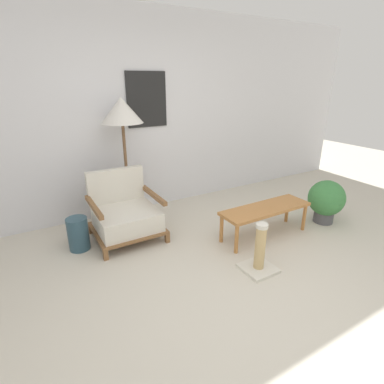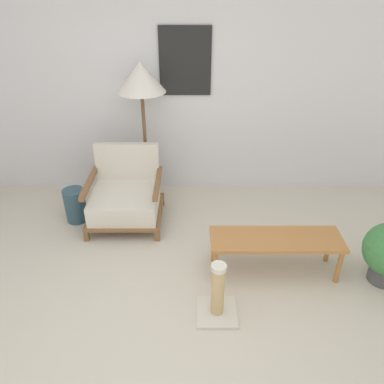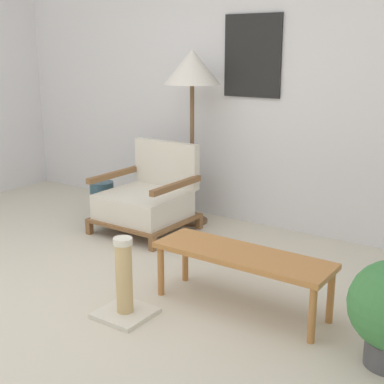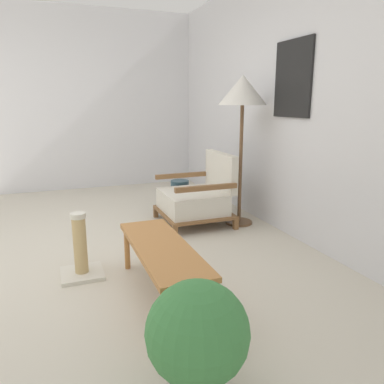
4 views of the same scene
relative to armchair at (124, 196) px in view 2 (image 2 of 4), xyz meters
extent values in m
plane|color=beige|center=(0.52, -1.72, -0.30)|extent=(14.00, 14.00, 0.00)
cube|color=silver|center=(0.52, 0.77, 1.05)|extent=(8.00, 0.06, 2.70)
cube|color=black|center=(0.64, 0.72, 1.25)|extent=(0.56, 0.02, 0.72)
cube|color=brown|center=(-0.36, -0.38, -0.24)|extent=(0.05, 0.05, 0.11)
cube|color=brown|center=(0.36, -0.38, -0.24)|extent=(0.05, 0.05, 0.11)
cube|color=brown|center=(-0.36, 0.30, -0.24)|extent=(0.05, 0.05, 0.11)
cube|color=brown|center=(0.36, 0.30, -0.24)|extent=(0.05, 0.05, 0.11)
cube|color=brown|center=(0.00, -0.04, -0.17)|extent=(0.78, 0.74, 0.03)
cube|color=silver|center=(0.00, -0.06, -0.04)|extent=(0.70, 0.64, 0.22)
cube|color=silver|center=(0.00, 0.29, 0.28)|extent=(0.70, 0.08, 0.42)
cube|color=brown|center=(-0.36, -0.04, 0.19)|extent=(0.05, 0.68, 0.05)
cube|color=brown|center=(0.36, -0.04, 0.19)|extent=(0.05, 0.68, 0.05)
cylinder|color=brown|center=(0.19, 0.43, -0.28)|extent=(0.30, 0.30, 0.03)
cylinder|color=brown|center=(0.19, 0.43, 0.37)|extent=(0.04, 0.04, 1.28)
cone|color=silver|center=(0.19, 0.43, 1.16)|extent=(0.51, 0.51, 0.31)
cube|color=#B2753D|center=(1.46, -0.84, 0.07)|extent=(1.16, 0.36, 0.04)
cylinder|color=#B2753D|center=(0.92, -0.98, -0.12)|extent=(0.04, 0.04, 0.34)
cylinder|color=#B2753D|center=(2.00, -0.98, -0.12)|extent=(0.04, 0.04, 0.34)
cylinder|color=#B2753D|center=(0.92, -0.70, -0.12)|extent=(0.04, 0.04, 0.34)
cylinder|color=#B2753D|center=(2.00, -0.70, -0.12)|extent=(0.04, 0.04, 0.34)
cylinder|color=#2D4C5B|center=(-0.56, -0.01, -0.11)|extent=(0.23, 0.23, 0.38)
cylinder|color=#4C4C51|center=(2.42, -0.96, -0.22)|extent=(0.25, 0.25, 0.15)
cube|color=beige|center=(0.92, -1.34, -0.28)|extent=(0.32, 0.32, 0.03)
cylinder|color=tan|center=(0.92, -1.34, -0.04)|extent=(0.10, 0.10, 0.44)
cylinder|color=beige|center=(0.92, -1.34, 0.20)|extent=(0.12, 0.12, 0.04)
camera|label=1|loc=(-0.96, -3.21, 1.51)|focal=28.00mm
camera|label=2|loc=(0.72, -3.44, 2.10)|focal=35.00mm
camera|label=3|loc=(2.99, -3.59, 1.32)|focal=50.00mm
camera|label=4|loc=(3.77, -1.50, 1.04)|focal=35.00mm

